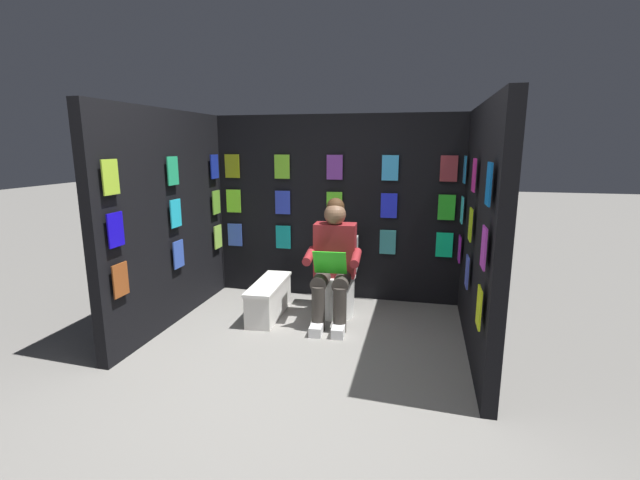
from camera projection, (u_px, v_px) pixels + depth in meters
ground_plane at (277, 392)px, 3.08m from camera, size 30.00×30.00×0.00m
display_wall_back at (336, 208)px, 4.88m from camera, size 2.80×0.14×2.01m
display_wall_left at (481, 232)px, 3.54m from camera, size 0.14×2.06×2.01m
display_wall_right at (168, 219)px, 4.16m from camera, size 0.14×2.06×2.01m
toilet at (337, 281)px, 4.50m from camera, size 0.41×0.56×0.77m
person_reading at (333, 261)px, 4.22m from camera, size 0.54×0.70×1.19m
comic_longbox_near at (269, 299)px, 4.44m from camera, size 0.30×0.84×0.35m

